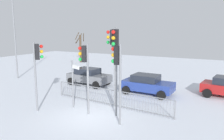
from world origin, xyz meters
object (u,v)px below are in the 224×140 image
object	(u,v)px
traffic_light_mid_left	(115,52)
traffic_light_rear_right	(37,61)
car_grey_trailing	(89,76)
traffic_light_mid_right	(85,63)
traffic_light_foreground_left	(113,50)
car_blue_far	(147,84)
street_lamp	(14,28)
direction_sign_post	(73,82)
traffic_light_rear_left	(118,66)
bare_tree_left	(80,47)

from	to	relation	value
traffic_light_mid_left	traffic_light_rear_right	distance (m)	4.62
car_grey_trailing	traffic_light_rear_right	bearing A→B (deg)	-77.56
traffic_light_mid_right	traffic_light_foreground_left	xyz separation A→B (m)	(0.72, 1.87, 0.63)
traffic_light_mid_left	car_blue_far	bearing A→B (deg)	-94.03
traffic_light_rear_right	street_lamp	xyz separation A→B (m)	(-8.93, 5.67, 1.93)
traffic_light_rear_right	car_grey_trailing	size ratio (longest dim) A/B	1.05
direction_sign_post	traffic_light_mid_right	bearing A→B (deg)	-1.67
traffic_light_rear_right	traffic_light_foreground_left	bearing A→B (deg)	73.82
traffic_light_mid_right	traffic_light_rear_left	world-z (taller)	traffic_light_rear_left
direction_sign_post	car_blue_far	size ratio (longest dim) A/B	0.76
traffic_light_rear_left	traffic_light_foreground_left	xyz separation A→B (m)	(-1.52, 2.28, 0.58)
traffic_light_mid_left	car_grey_trailing	size ratio (longest dim) A/B	1.26
traffic_light_mid_right	traffic_light_rear_right	world-z (taller)	traffic_light_rear_right
traffic_light_mid_left	street_lamp	xyz separation A→B (m)	(-13.32, 4.37, 1.34)
direction_sign_post	street_lamp	size ratio (longest dim) A/B	0.36
car_grey_trailing	bare_tree_left	distance (m)	14.62
traffic_light_mid_left	traffic_light_foreground_left	distance (m)	1.72
traffic_light_rear_left	car_blue_far	size ratio (longest dim) A/B	1.06
traffic_light_rear_left	traffic_light_mid_right	bearing A→B (deg)	85.67
traffic_light_mid_left	direction_sign_post	bearing A→B (deg)	-5.72
direction_sign_post	car_grey_trailing	world-z (taller)	direction_sign_post
direction_sign_post	street_lamp	xyz separation A→B (m)	(-10.39, 4.29, 3.26)
traffic_light_mid_left	car_grey_trailing	world-z (taller)	traffic_light_mid_left
car_blue_far	street_lamp	bearing A→B (deg)	-175.10
bare_tree_left	traffic_light_rear_right	bearing A→B (deg)	-60.33
traffic_light_mid_left	traffic_light_rear_left	size ratio (longest dim) A/B	1.20
traffic_light_rear_left	car_blue_far	bearing A→B (deg)	11.52
direction_sign_post	traffic_light_foreground_left	bearing A→B (deg)	55.08
traffic_light_rear_left	bare_tree_left	distance (m)	23.31
car_blue_far	traffic_light_mid_left	bearing A→B (deg)	-88.30
traffic_light_mid_left	traffic_light_foreground_left	xyz separation A→B (m)	(-0.95, 1.44, -0.01)
traffic_light_foreground_left	street_lamp	distance (m)	12.79
car_blue_far	bare_tree_left	distance (m)	18.78
direction_sign_post	car_blue_far	distance (m)	5.92
traffic_light_foreground_left	direction_sign_post	xyz separation A→B (m)	(-1.98, -1.36, -1.91)
bare_tree_left	traffic_light_rear_left	bearing A→B (deg)	-49.10
traffic_light_rear_left	direction_sign_post	bearing A→B (deg)	81.24
traffic_light_mid_left	traffic_light_rear_right	xyz separation A→B (m)	(-4.39, -1.30, -0.59)
traffic_light_rear_right	traffic_light_mid_right	bearing A→B (deg)	53.01
traffic_light_rear_left	traffic_light_foreground_left	world-z (taller)	traffic_light_foreground_left
traffic_light_mid_right	traffic_light_mid_left	distance (m)	1.84
traffic_light_rear_right	car_blue_far	distance (m)	8.11
traffic_light_rear_left	traffic_light_foreground_left	distance (m)	2.80
car_blue_far	bare_tree_left	size ratio (longest dim) A/B	0.86
direction_sign_post	street_lamp	world-z (taller)	street_lamp
traffic_light_mid_left	bare_tree_left	world-z (taller)	traffic_light_mid_left
traffic_light_rear_right	direction_sign_post	world-z (taller)	traffic_light_rear_right
traffic_light_mid_right	street_lamp	xyz separation A→B (m)	(-11.65, 4.80, 1.98)
traffic_light_mid_right	traffic_light_rear_left	xyz separation A→B (m)	(2.24, -0.41, 0.05)
traffic_light_rear_right	traffic_light_rear_left	bearing A→B (deg)	40.60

